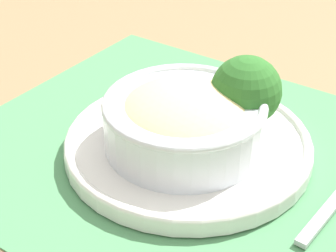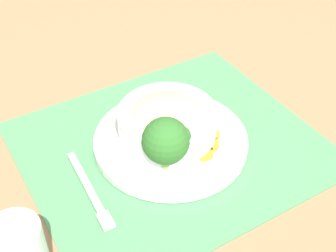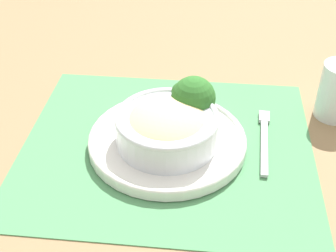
{
  "view_description": "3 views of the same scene",
  "coord_description": "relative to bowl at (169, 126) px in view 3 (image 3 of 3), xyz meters",
  "views": [
    {
      "loc": [
        0.24,
        -0.46,
        0.38
      ],
      "look_at": [
        -0.02,
        -0.01,
        0.04
      ],
      "focal_mm": 60.0,
      "sensor_mm": 36.0,
      "label": 1
    },
    {
      "loc": [
        0.37,
        0.51,
        0.58
      ],
      "look_at": [
        0.0,
        -0.0,
        0.05
      ],
      "focal_mm": 50.0,
      "sensor_mm": 36.0,
      "label": 2
    },
    {
      "loc": [
        0.02,
        -0.64,
        0.53
      ],
      "look_at": [
        0.0,
        0.01,
        0.04
      ],
      "focal_mm": 50.0,
      "sensor_mm": 36.0,
      "label": 3
    }
  ],
  "objects": [
    {
      "name": "fork",
      "position": [
        0.17,
        0.04,
        -0.05
      ],
      "size": [
        0.04,
        0.18,
        0.01
      ],
      "rotation": [
        0.0,
        0.0,
        -0.14
      ],
      "color": "#B7B7BC",
      "rests_on": "placemat"
    },
    {
      "name": "carrot_slice_near",
      "position": [
        -0.02,
        0.08,
        -0.03
      ],
      "size": [
        0.04,
        0.04,
        0.01
      ],
      "color": "orange",
      "rests_on": "plate"
    },
    {
      "name": "bowl",
      "position": [
        0.0,
        0.0,
        0.0
      ],
      "size": [
        0.18,
        0.18,
        0.07
      ],
      "color": "silver",
      "rests_on": "plate"
    },
    {
      "name": "carrot_slice_middle",
      "position": [
        -0.04,
        0.07,
        -0.03
      ],
      "size": [
        0.04,
        0.04,
        0.01
      ],
      "color": "orange",
      "rests_on": "plate"
    },
    {
      "name": "broccoli_floret",
      "position": [
        0.04,
        0.06,
        0.02
      ],
      "size": [
        0.08,
        0.08,
        0.09
      ],
      "color": "#84AD5B",
      "rests_on": "plate"
    },
    {
      "name": "carrot_slice_far",
      "position": [
        -0.06,
        0.05,
        -0.03
      ],
      "size": [
        0.04,
        0.04,
        0.01
      ],
      "color": "orange",
      "rests_on": "plate"
    },
    {
      "name": "carrot_slice_extra",
      "position": [
        -0.07,
        0.03,
        -0.03
      ],
      "size": [
        0.04,
        0.04,
        0.01
      ],
      "color": "orange",
      "rests_on": "plate"
    },
    {
      "name": "placemat",
      "position": [
        -0.0,
        0.01,
        -0.05
      ],
      "size": [
        0.55,
        0.49,
        0.0
      ],
      "color": "#4C8C59",
      "rests_on": "ground_plane"
    },
    {
      "name": "ground_plane",
      "position": [
        -0.0,
        0.01,
        -0.05
      ],
      "size": [
        4.0,
        4.0,
        0.0
      ],
      "primitive_type": "plane",
      "color": "#8C704C"
    },
    {
      "name": "plate",
      "position": [
        -0.0,
        0.01,
        -0.04
      ],
      "size": [
        0.28,
        0.28,
        0.02
      ],
      "color": "white",
      "rests_on": "placemat"
    }
  ]
}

